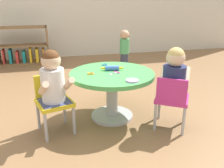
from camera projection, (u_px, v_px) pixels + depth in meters
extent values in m
plane|color=olive|center=(112.00, 117.00, 2.62)|extent=(10.00, 10.00, 0.00)
cylinder|color=silver|center=(112.00, 115.00, 2.61)|extent=(0.44, 0.44, 0.03)
cylinder|color=silver|center=(112.00, 97.00, 2.54)|extent=(0.12, 0.12, 0.46)
cylinder|color=#4CB259|center=(112.00, 74.00, 2.46)|extent=(0.85, 0.85, 0.04)
cylinder|color=#B7B7BC|center=(46.00, 128.00, 2.12)|extent=(0.03, 0.03, 0.28)
cylinder|color=#B7B7BC|center=(74.00, 121.00, 2.24)|extent=(0.03, 0.03, 0.28)
cylinder|color=#B7B7BC|center=(38.00, 116.00, 2.33)|extent=(0.03, 0.03, 0.28)
cylinder|color=#B7B7BC|center=(64.00, 110.00, 2.45)|extent=(0.03, 0.03, 0.28)
cube|color=yellow|center=(54.00, 103.00, 2.23)|extent=(0.37, 0.37, 0.04)
cube|color=yellow|center=(49.00, 85.00, 2.30)|extent=(0.27, 0.10, 0.22)
cube|color=#3F4772|center=(54.00, 103.00, 2.23)|extent=(0.33, 0.34, 0.04)
cylinder|color=white|center=(53.00, 85.00, 2.17)|extent=(0.21, 0.21, 0.30)
sphere|color=beige|center=(51.00, 60.00, 2.10)|extent=(0.17, 0.17, 0.17)
sphere|color=#593319|center=(51.00, 59.00, 2.09)|extent=(0.16, 0.16, 0.16)
cylinder|color=beige|center=(43.00, 88.00, 2.03)|extent=(0.11, 0.22, 0.17)
cylinder|color=beige|center=(68.00, 84.00, 2.14)|extent=(0.11, 0.22, 0.17)
cylinder|color=#B7B7BC|center=(185.00, 110.00, 2.46)|extent=(0.03, 0.03, 0.28)
cylinder|color=#B7B7BC|center=(159.00, 106.00, 2.54)|extent=(0.03, 0.03, 0.28)
cylinder|color=#B7B7BC|center=(184.00, 121.00, 2.23)|extent=(0.03, 0.03, 0.28)
cylinder|color=#B7B7BC|center=(155.00, 117.00, 2.31)|extent=(0.03, 0.03, 0.28)
cube|color=#CC338C|center=(172.00, 98.00, 2.33)|extent=(0.41, 0.41, 0.04)
cube|color=#CC338C|center=(172.00, 91.00, 2.17)|extent=(0.24, 0.17, 0.22)
cube|color=#3F4772|center=(172.00, 98.00, 2.33)|extent=(0.37, 0.38, 0.04)
cylinder|color=navy|center=(174.00, 81.00, 2.27)|extent=(0.21, 0.21, 0.30)
sphere|color=beige|center=(176.00, 58.00, 2.20)|extent=(0.17, 0.17, 0.17)
sphere|color=tan|center=(176.00, 56.00, 2.19)|extent=(0.16, 0.16, 0.16)
cylinder|color=beige|center=(187.00, 77.00, 2.32)|extent=(0.16, 0.21, 0.17)
cylinder|color=beige|center=(163.00, 75.00, 2.39)|extent=(0.16, 0.21, 0.17)
cube|color=olive|center=(48.00, 44.00, 4.68)|extent=(0.03, 0.28, 0.70)
cube|color=olive|center=(25.00, 63.00, 4.69)|extent=(0.90, 0.28, 0.03)
cube|color=olive|center=(23.00, 45.00, 4.58)|extent=(0.90, 0.28, 0.02)
cube|color=olive|center=(21.00, 27.00, 4.47)|extent=(0.90, 0.28, 0.03)
cube|color=red|center=(4.00, 56.00, 4.56)|extent=(0.03, 0.20, 0.27)
cube|color=teal|center=(11.00, 56.00, 4.59)|extent=(0.04, 0.20, 0.26)
cube|color=red|center=(18.00, 57.00, 4.62)|extent=(0.04, 0.20, 0.22)
cube|color=teal|center=(24.00, 56.00, 4.65)|extent=(0.05, 0.20, 0.22)
cube|color=yellow|center=(31.00, 55.00, 4.67)|extent=(0.04, 0.20, 0.27)
cube|color=yellow|center=(37.00, 55.00, 4.70)|extent=(0.05, 0.20, 0.25)
cube|color=orange|center=(44.00, 55.00, 4.73)|extent=(0.03, 0.20, 0.25)
cylinder|color=#33384C|center=(124.00, 60.00, 4.39)|extent=(0.14, 0.14, 0.26)
cylinder|color=#4CA566|center=(124.00, 46.00, 4.31)|extent=(0.17, 0.17, 0.26)
sphere|color=tan|center=(125.00, 35.00, 4.24)|extent=(0.16, 0.16, 0.16)
cylinder|color=#3F72CC|center=(112.00, 68.00, 2.51)|extent=(0.15, 0.08, 0.05)
cylinder|color=yellow|center=(103.00, 68.00, 2.50)|extent=(0.05, 0.03, 0.02)
cylinder|color=yellow|center=(121.00, 68.00, 2.51)|extent=(0.05, 0.03, 0.02)
cube|color=silver|center=(113.00, 74.00, 2.40)|extent=(0.09, 0.09, 0.01)
cube|color=silver|center=(113.00, 74.00, 2.40)|extent=(0.11, 0.06, 0.01)
torus|color=#D83F99|center=(116.00, 72.00, 2.45)|extent=(0.05, 0.05, 0.01)
torus|color=#D83F99|center=(118.00, 73.00, 2.43)|extent=(0.05, 0.05, 0.01)
cylinder|color=#CC99E5|center=(132.00, 81.00, 2.19)|extent=(0.12, 0.12, 0.01)
torus|color=#3F99D8|center=(105.00, 64.00, 2.71)|extent=(0.07, 0.07, 0.01)
torus|color=orange|center=(91.00, 74.00, 2.39)|extent=(0.07, 0.07, 0.01)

